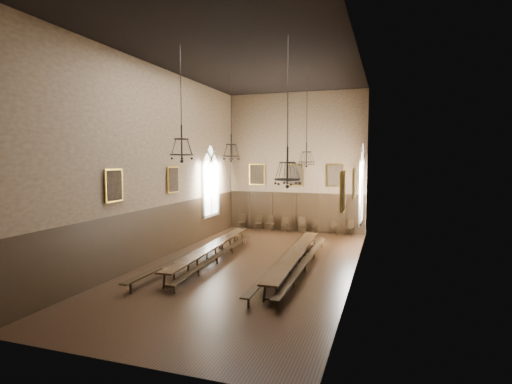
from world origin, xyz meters
The scene contains 34 objects.
floor centered at (0.00, 0.00, -0.01)m, with size 9.00×18.00×0.02m, color black.
ceiling centered at (0.00, 0.00, 9.01)m, with size 9.00×18.00×0.02m, color black.
wall_back centered at (0.00, 9.01, 4.50)m, with size 9.00×0.02×9.00m, color #836C51.
wall_front centered at (0.00, -9.01, 4.50)m, with size 9.00×0.02×9.00m, color #836C51.
wall_left centered at (-4.51, 0.00, 4.50)m, with size 0.02×18.00×9.00m, color #836C51.
wall_right centered at (4.51, 0.00, 4.50)m, with size 0.02×18.00×9.00m, color #836C51.
wainscot_panelling centered at (0.00, 0.00, 1.25)m, with size 9.00×18.00×2.50m, color black, non-canonical shape.
table_left centered at (-1.95, 0.19, 0.37)m, with size 1.24×9.39×0.73m.
table_right centered at (2.03, 0.08, 0.37)m, with size 1.00×9.48×0.74m.
bench_left_outer centered at (-2.62, 0.08, 0.31)m, with size 0.56×10.78×0.49m.
bench_left_inner centered at (-1.50, -0.19, 0.26)m, with size 0.73×9.07×0.41m.
bench_right_inner centered at (1.50, -0.01, 0.30)m, with size 0.62×10.51×0.47m.
bench_right_outer centered at (2.51, -0.09, 0.29)m, with size 0.42×10.07×0.45m.
chair_0 centered at (-3.57, 8.50, 0.30)m, with size 0.50×0.50×1.00m.
chair_1 centered at (-2.41, 8.59, 0.29)m, with size 0.47×0.47×0.95m.
chair_2 centered at (-1.60, 8.53, 0.31)m, with size 0.51×0.51×1.03m.
chair_3 centered at (-0.55, 8.47, 0.29)m, with size 0.47×0.47×0.95m.
chair_4 centered at (0.56, 8.56, 0.31)m, with size 0.54×0.54×1.02m.
chair_5 centered at (1.43, 8.56, 0.27)m, with size 0.40×0.40×0.90m.
chair_6 centered at (2.60, 8.58, 0.26)m, with size 0.39×0.39×0.86m.
chair_7 centered at (3.56, 8.55, 0.29)m, with size 0.52×0.52×0.96m.
chandelier_back_left centered at (-1.75, 2.19, 5.14)m, with size 0.90×0.90×4.29m.
chandelier_back_right centered at (2.01, 2.48, 4.93)m, with size 0.75×0.75×4.55m.
chandelier_front_left centered at (-1.81, -2.74, 5.16)m, with size 0.93×0.93×4.27m.
chandelier_front_right centered at (2.35, -2.67, 4.31)m, with size 0.94×0.94×5.17m.
portrait_back_0 centered at (-2.60, 8.88, 3.70)m, with size 1.10×0.12×1.40m.
portrait_back_1 centered at (0.00, 8.88, 3.70)m, with size 1.10×0.12×1.40m.
portrait_back_2 centered at (2.60, 8.88, 3.70)m, with size 1.10×0.12×1.40m.
portrait_left_0 centered at (-4.38, 1.00, 3.70)m, with size 0.12×1.00×1.30m.
portrait_left_1 centered at (-4.38, -3.50, 3.70)m, with size 0.12×1.00×1.30m.
portrait_right_0 centered at (4.38, 1.00, 3.70)m, with size 0.12×1.00×1.30m.
portrait_right_1 centered at (4.38, -3.50, 3.70)m, with size 0.12×1.00×1.30m.
window_right centered at (4.43, 5.50, 3.40)m, with size 0.20×2.20×4.60m, color white, non-canonical shape.
window_left centered at (-4.43, 5.50, 3.40)m, with size 0.20×2.20×4.60m, color white, non-canonical shape.
Camera 1 is at (5.75, -16.45, 4.73)m, focal length 28.00 mm.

